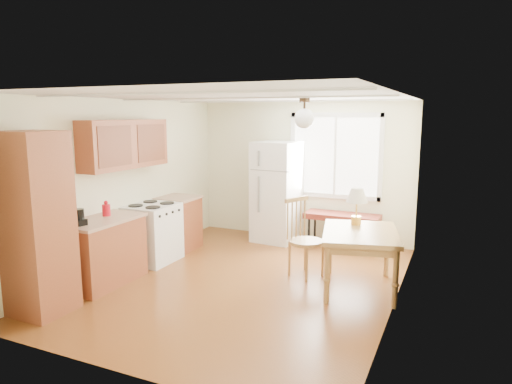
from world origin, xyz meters
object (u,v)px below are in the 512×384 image
Objects in this scene: refrigerator at (277,192)px; bench at (342,217)px; chair at (301,231)px; dining_table at (360,239)px.

refrigerator reaches higher than bench.
refrigerator is 1.25m from bench.
refrigerator is 1.84m from chair.
refrigerator reaches higher than chair.
bench is 1.93m from dining_table.
refrigerator is 2.56m from dining_table.
bench is (1.19, 0.06, -0.37)m from refrigerator.
bench is at bearing 97.03° from dining_table.
chair is at bearing 152.87° from dining_table.
bench is 1.15× the size of chair.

